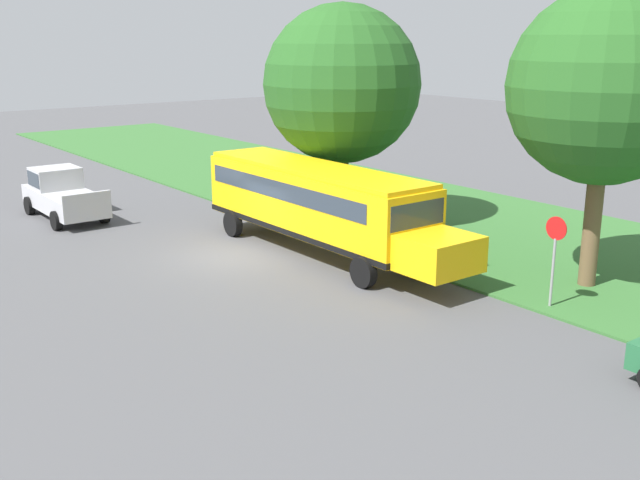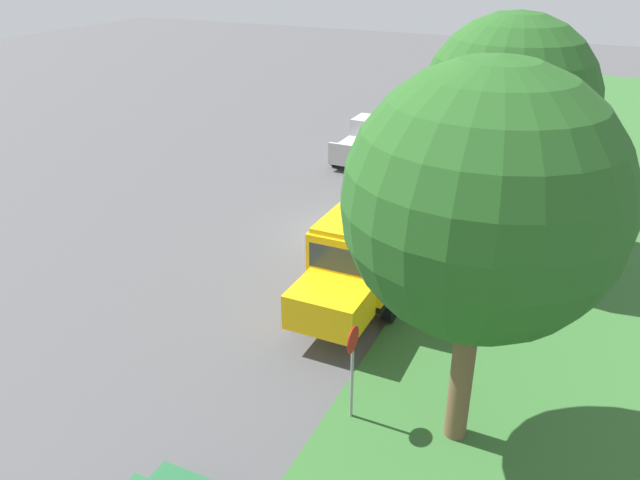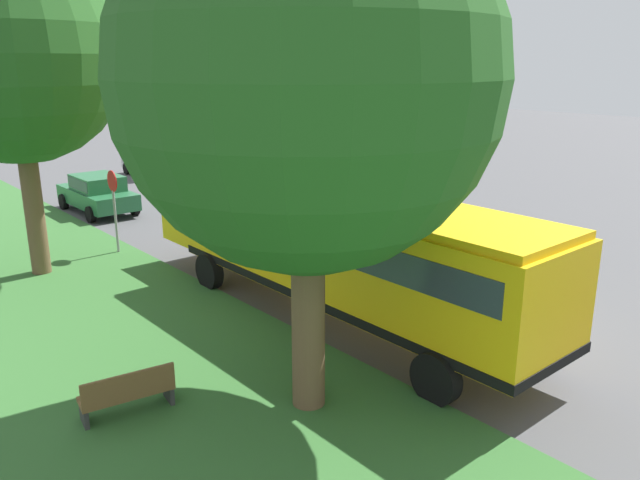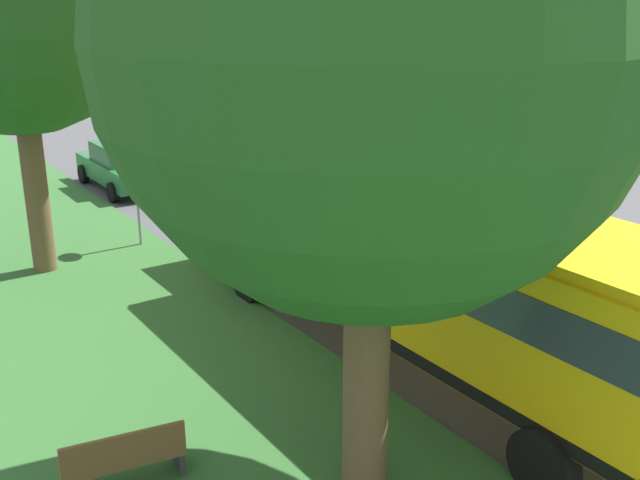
# 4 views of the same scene
# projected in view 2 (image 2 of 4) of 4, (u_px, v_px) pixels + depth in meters

# --- Properties ---
(ground_plane) EXTENTS (120.00, 120.00, 0.00)m
(ground_plane) POSITION_uv_depth(u_px,v_px,m) (343.00, 232.00, 26.00)
(ground_plane) COLOR #4C4C4F
(grass_verge) EXTENTS (12.00, 80.00, 0.08)m
(grass_verge) POSITION_uv_depth(u_px,v_px,m) (601.00, 282.00, 22.16)
(grass_verge) COLOR #33662D
(grass_verge) RESTS_ON ground
(school_bus) EXTENTS (2.84, 12.42, 3.16)m
(school_bus) POSITION_uv_depth(u_px,v_px,m) (396.00, 215.00, 22.81)
(school_bus) COLOR yellow
(school_bus) RESTS_ON ground
(pickup_truck) EXTENTS (2.28, 5.40, 2.10)m
(pickup_truck) POSITION_uv_depth(u_px,v_px,m) (367.00, 139.00, 34.37)
(pickup_truck) COLOR #B7B7BC
(pickup_truck) RESTS_ON ground
(oak_tree_beside_bus) EXTENTS (6.24, 6.24, 8.92)m
(oak_tree_beside_bus) POSITION_uv_depth(u_px,v_px,m) (507.00, 104.00, 21.94)
(oak_tree_beside_bus) COLOR brown
(oak_tree_beside_bus) RESTS_ON ground
(oak_tree_roadside_mid) EXTENTS (5.83, 5.83, 9.13)m
(oak_tree_roadside_mid) POSITION_uv_depth(u_px,v_px,m) (479.00, 199.00, 12.63)
(oak_tree_roadside_mid) COLOR brown
(oak_tree_roadside_mid) RESTS_ON ground
(stop_sign) EXTENTS (0.08, 0.68, 2.74)m
(stop_sign) POSITION_uv_depth(u_px,v_px,m) (352.00, 362.00, 15.16)
(stop_sign) COLOR gray
(stop_sign) RESTS_ON ground
(park_bench) EXTENTS (1.66, 0.75, 0.92)m
(park_bench) POSITION_uv_depth(u_px,v_px,m) (556.00, 272.00, 21.88)
(park_bench) COLOR brown
(park_bench) RESTS_ON ground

